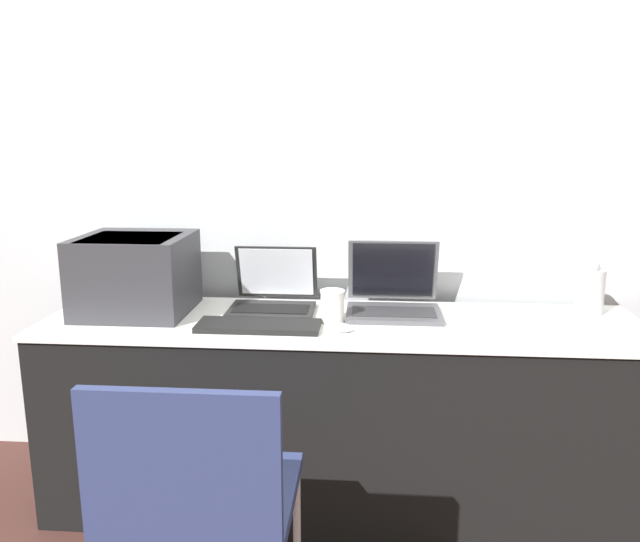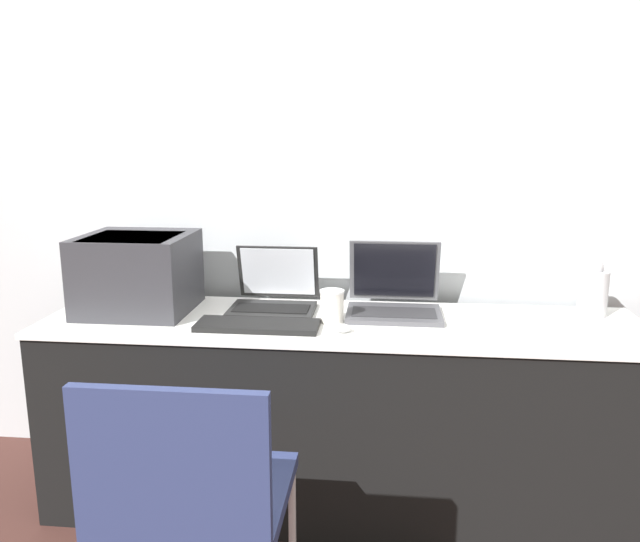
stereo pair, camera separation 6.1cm
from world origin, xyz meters
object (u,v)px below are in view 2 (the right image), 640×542
laptop_left (274,295)px  chair (191,492)px  external_keyboard (258,325)px  mouse (342,328)px  coffee_cup (332,306)px  metal_pitcher (593,291)px  printer (137,270)px  laptop_right (394,297)px

laptop_left → chair: bearing=-93.5°
external_keyboard → mouse: 0.31m
external_keyboard → coffee_cup: bearing=21.4°
laptop_left → coffee_cup: bearing=-32.9°
chair → laptop_left: bearing=86.5°
metal_pitcher → chair: bearing=-142.9°
laptop_left → mouse: bearing=-43.7°
printer → metal_pitcher: 1.75m
external_keyboard → coffee_cup: (0.26, 0.10, 0.05)m
laptop_right → printer: bearing=-175.2°
printer → coffee_cup: printer is taller
mouse → metal_pitcher: bearing=18.3°
mouse → chair: chair is taller
coffee_cup → chair: bearing=-111.1°
laptop_right → metal_pitcher: laptop_right is taller
printer → laptop_left: (0.52, 0.08, -0.11)m
metal_pitcher → chair: metal_pitcher is taller
laptop_left → metal_pitcher: 1.22m
laptop_right → coffee_cup: 0.28m
printer → chair: printer is taller
laptop_right → laptop_left: bearing=179.9°
printer → mouse: (0.81, -0.19, -0.15)m
coffee_cup → chair: coffee_cup is taller
external_keyboard → metal_pitcher: size_ratio=2.02×
external_keyboard → laptop_right: bearing=27.9°
coffee_cup → chair: size_ratio=0.14×
printer → metal_pitcher: size_ratio=1.89×
laptop_left → laptop_right: 0.47m
printer → laptop_left: 0.54m
coffee_cup → chair: (-0.30, -0.78, -0.29)m
printer → external_keyboard: 0.56m
laptop_left → coffee_cup: laptop_left is taller
coffee_cup → mouse: bearing=-68.4°
laptop_left → metal_pitcher: bearing=1.5°
coffee_cup → mouse: size_ratio=1.93×
laptop_right → chair: bearing=-119.4°
mouse → chair: (-0.35, -0.66, -0.25)m
printer → metal_pitcher: bearing=3.8°
laptop_left → printer: bearing=-170.8°
coffee_cup → metal_pitcher: metal_pitcher is taller
metal_pitcher → mouse: bearing=-161.7°
laptop_left → metal_pitcher: (1.22, 0.03, 0.04)m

